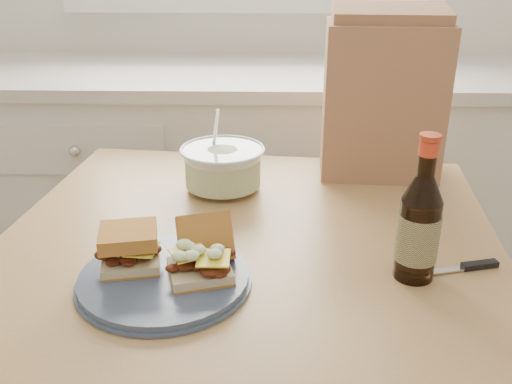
{
  "coord_description": "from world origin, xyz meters",
  "views": [
    {
      "loc": [
        0.1,
        -0.24,
        1.34
      ],
      "look_at": [
        0.07,
        0.78,
        0.89
      ],
      "focal_mm": 40.0,
      "sensor_mm": 36.0,
      "label": 1
    }
  ],
  "objects_px": {
    "beer_bottle": "(419,226)",
    "coleslaw_bowl": "(223,169)",
    "dining_table": "(247,295)",
    "plate": "(164,279)",
    "paper_bag": "(382,100)"
  },
  "relations": [
    {
      "from": "coleslaw_bowl",
      "to": "paper_bag",
      "type": "height_order",
      "value": "paper_bag"
    },
    {
      "from": "plate",
      "to": "coleslaw_bowl",
      "type": "bearing_deg",
      "value": 80.24
    },
    {
      "from": "plate",
      "to": "beer_bottle",
      "type": "relative_size",
      "value": 1.11
    },
    {
      "from": "plate",
      "to": "coleslaw_bowl",
      "type": "height_order",
      "value": "coleslaw_bowl"
    },
    {
      "from": "dining_table",
      "to": "paper_bag",
      "type": "xyz_separation_m",
      "value": [
        0.31,
        0.38,
        0.3
      ]
    },
    {
      "from": "coleslaw_bowl",
      "to": "paper_bag",
      "type": "bearing_deg",
      "value": 18.0
    },
    {
      "from": "coleslaw_bowl",
      "to": "paper_bag",
      "type": "distance_m",
      "value": 0.42
    },
    {
      "from": "beer_bottle",
      "to": "coleslaw_bowl",
      "type": "bearing_deg",
      "value": 152.55
    },
    {
      "from": "beer_bottle",
      "to": "paper_bag",
      "type": "bearing_deg",
      "value": 106.19
    },
    {
      "from": "coleslaw_bowl",
      "to": "beer_bottle",
      "type": "relative_size",
      "value": 0.76
    },
    {
      "from": "dining_table",
      "to": "plate",
      "type": "bearing_deg",
      "value": -126.98
    },
    {
      "from": "dining_table",
      "to": "coleslaw_bowl",
      "type": "distance_m",
      "value": 0.32
    },
    {
      "from": "plate",
      "to": "beer_bottle",
      "type": "distance_m",
      "value": 0.44
    },
    {
      "from": "dining_table",
      "to": "plate",
      "type": "distance_m",
      "value": 0.23
    },
    {
      "from": "beer_bottle",
      "to": "plate",
      "type": "bearing_deg",
      "value": -156.97
    }
  ]
}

